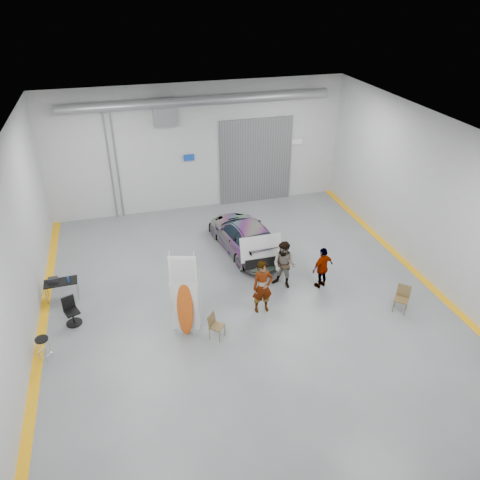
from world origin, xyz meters
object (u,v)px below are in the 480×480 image
object	(u,v)px
person_c	(323,268)
surfboard_display	(187,302)
person_b	(284,265)
person_a	(263,287)
work_table	(59,282)
folding_chair_far	(400,304)
shop_stool	(44,349)
sedan_car	(245,235)
folding_chair_near	(217,330)
office_chair	(72,312)

from	to	relation	value
person_c	surfboard_display	bearing A→B (deg)	-6.35
person_b	surfboard_display	size ratio (longest dim) A/B	0.60
person_a	person_c	world-z (taller)	person_a
surfboard_display	work_table	size ratio (longest dim) A/B	2.67
person_a	folding_chair_far	xyz separation A→B (m)	(4.55, -1.29, -0.68)
surfboard_display	shop_stool	xyz separation A→B (m)	(-4.37, -0.03, -0.85)
sedan_car	person_b	world-z (taller)	person_b
person_c	work_table	distance (m)	9.40
sedan_car	folding_chair_near	world-z (taller)	sedan_car
person_c	shop_stool	world-z (taller)	person_c
person_b	shop_stool	bearing A→B (deg)	-126.59
sedan_car	person_b	size ratio (longest dim) A/B	2.52
person_c	surfboard_display	distance (m)	5.33
sedan_car	folding_chair_far	xyz separation A→B (m)	(4.00, -5.37, -0.38)
person_c	folding_chair_far	xyz separation A→B (m)	(2.01, -2.06, -0.52)
person_a	person_b	size ratio (longest dim) A/B	1.05
folding_chair_far	shop_stool	size ratio (longest dim) A/B	1.21
sedan_car	office_chair	bearing A→B (deg)	15.60
person_c	surfboard_display	world-z (taller)	surfboard_display
folding_chair_near	person_b	bearing A→B (deg)	-15.03
sedan_car	work_table	distance (m)	7.40
folding_chair_far	shop_stool	world-z (taller)	folding_chair_far
surfboard_display	folding_chair_far	distance (m)	7.28
person_c	person_a	bearing A→B (deg)	-2.97
person_b	office_chair	bearing A→B (deg)	-137.01
person_c	office_chair	bearing A→B (deg)	-21.52
person_c	office_chair	xyz separation A→B (m)	(-8.77, 0.25, -0.39)
sedan_car	office_chair	world-z (taller)	sedan_car
folding_chair_far	work_table	world-z (taller)	folding_chair_far
sedan_car	folding_chair_far	distance (m)	6.70
folding_chair_far	office_chair	distance (m)	11.03
person_b	person_c	xyz separation A→B (m)	(1.35, -0.38, -0.11)
person_c	folding_chair_near	distance (m)	4.70
person_a	person_b	distance (m)	1.66
folding_chair_near	folding_chair_far	xyz separation A→B (m)	(6.35, -0.35, 0.02)
person_a	shop_stool	distance (m)	7.03
work_table	surfboard_display	bearing A→B (deg)	-36.55
person_a	folding_chair_near	distance (m)	2.15
person_a	shop_stool	world-z (taller)	person_a
folding_chair_near	person_a	bearing A→B (deg)	-22.43
work_table	office_chair	world-z (taller)	office_chair
person_a	folding_chair_far	bearing A→B (deg)	-15.56
person_a	folding_chair_near	world-z (taller)	person_a
person_b	surfboard_display	xyz separation A→B (m)	(-3.81, -1.62, 0.31)
shop_stool	person_c	bearing A→B (deg)	7.60
person_a	surfboard_display	world-z (taller)	surfboard_display
folding_chair_near	work_table	size ratio (longest dim) A/B	0.76
sedan_car	folding_chair_near	distance (m)	5.56
sedan_car	surfboard_display	world-z (taller)	surfboard_display
person_b	work_table	bearing A→B (deg)	-148.04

